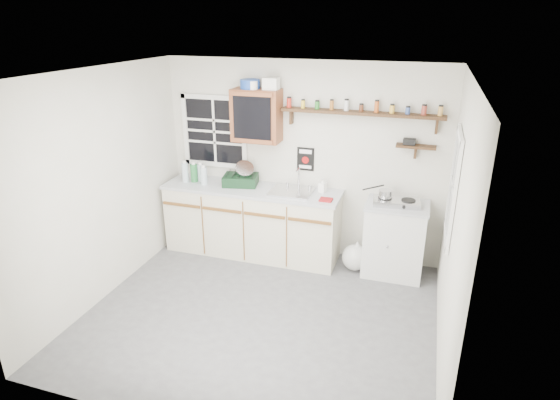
{
  "coord_description": "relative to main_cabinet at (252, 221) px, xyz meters",
  "views": [
    {
      "loc": [
        1.48,
        -3.96,
        2.96
      ],
      "look_at": [
        0.04,
        0.55,
        1.11
      ],
      "focal_mm": 30.0,
      "sensor_mm": 36.0,
      "label": 1
    }
  ],
  "objects": [
    {
      "name": "saucepan",
      "position": [
        1.68,
        0.01,
        0.57
      ],
      "size": [
        0.37,
        0.24,
        0.17
      ],
      "rotation": [
        0.0,
        0.0,
        -0.55
      ],
      "color": "#B8B8BD",
      "rests_on": "hotplate"
    },
    {
      "name": "sink",
      "position": [
        0.54,
        0.01,
        0.47
      ],
      "size": [
        0.52,
        0.44,
        0.29
      ],
      "color": "#B8B8BD",
      "rests_on": "main_cabinet"
    },
    {
      "name": "rag",
      "position": [
        1.01,
        -0.14,
        0.47
      ],
      "size": [
        0.15,
        0.13,
        0.02
      ],
      "primitive_type": "cube",
      "rotation": [
        0.0,
        0.0,
        -0.01
      ],
      "color": "maroon",
      "rests_on": "main_cabinet"
    },
    {
      "name": "warning_sign",
      "position": [
        0.63,
        0.29,
        0.82
      ],
      "size": [
        0.22,
        0.02,
        0.3
      ],
      "color": "black",
      "rests_on": "wall_back"
    },
    {
      "name": "dish_rack",
      "position": [
        -0.16,
        0.08,
        0.56
      ],
      "size": [
        0.49,
        0.41,
        0.33
      ],
      "rotation": [
        0.0,
        0.0,
        0.2
      ],
      "color": "black",
      "rests_on": "main_cabinet"
    },
    {
      "name": "hotplate",
      "position": [
        1.82,
        0.01,
        0.48
      ],
      "size": [
        0.57,
        0.35,
        0.08
      ],
      "rotation": [
        0.0,
        0.0,
        0.11
      ],
      "color": "#B8B8BD",
      "rests_on": "right_cabinet"
    },
    {
      "name": "soap_bottle",
      "position": [
        0.9,
        0.12,
        0.55
      ],
      "size": [
        0.1,
        0.11,
        0.18
      ],
      "primitive_type": "imported",
      "rotation": [
        0.0,
        0.0,
        -0.29
      ],
      "color": "white",
      "rests_on": "main_cabinet"
    },
    {
      "name": "upper_cabinet",
      "position": [
        0.03,
        0.14,
        1.36
      ],
      "size": [
        0.6,
        0.32,
        0.65
      ],
      "color": "brown",
      "rests_on": "wall_back"
    },
    {
      "name": "window_back",
      "position": [
        -0.62,
        0.29,
        1.09
      ],
      "size": [
        0.93,
        0.03,
        0.98
      ],
      "color": "black",
      "rests_on": "wall_back"
    },
    {
      "name": "right_cabinet",
      "position": [
        1.83,
        0.03,
        -0.01
      ],
      "size": [
        0.73,
        0.57,
        0.91
      ],
      "color": "silver",
      "rests_on": "floor"
    },
    {
      "name": "trash_bag",
      "position": [
        1.39,
        -0.07,
        -0.28
      ],
      "size": [
        0.37,
        0.33,
        0.42
      ],
      "color": "beige",
      "rests_on": "floor"
    },
    {
      "name": "water_bottles",
      "position": [
        -0.78,
        -0.01,
        0.58
      ],
      "size": [
        0.36,
        0.19,
        0.29
      ],
      "color": "#ABC0C9",
      "rests_on": "main_cabinet"
    },
    {
      "name": "spice_shelf",
      "position": [
        1.31,
        0.21,
        1.47
      ],
      "size": [
        1.91,
        0.18,
        0.35
      ],
      "color": "black",
      "rests_on": "wall_back"
    },
    {
      "name": "room",
      "position": [
        0.58,
        -1.3,
        0.79
      ],
      "size": [
        3.64,
        3.24,
        2.54
      ],
      "color": "#49494B",
      "rests_on": "ground"
    },
    {
      "name": "upper_cabinet_clutter",
      "position": [
        0.05,
        0.14,
        1.75
      ],
      "size": [
        0.48,
        0.24,
        0.14
      ],
      "color": "#183E9C",
      "rests_on": "upper_cabinet"
    },
    {
      "name": "secondary_shelf",
      "position": [
        1.94,
        0.22,
        1.12
      ],
      "size": [
        0.45,
        0.16,
        0.24
      ],
      "color": "black",
      "rests_on": "wall_back"
    },
    {
      "name": "main_cabinet",
      "position": [
        0.0,
        0.0,
        0.0
      ],
      "size": [
        2.31,
        0.63,
        0.92
      ],
      "color": "beige",
      "rests_on": "floor"
    },
    {
      "name": "window_right",
      "position": [
        2.37,
        -0.75,
        0.99
      ],
      "size": [
        0.03,
        0.78,
        1.08
      ],
      "color": "black",
      "rests_on": "wall_back"
    }
  ]
}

